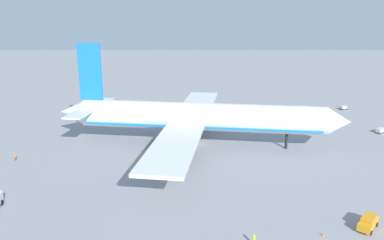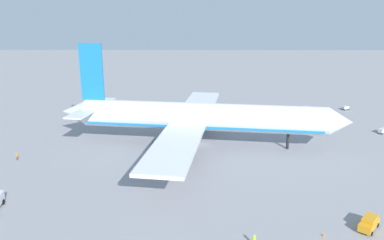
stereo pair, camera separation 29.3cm
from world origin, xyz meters
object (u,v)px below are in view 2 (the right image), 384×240
service_van (369,223)px  ground_worker_1 (17,156)px  baggage_cart_2 (382,131)px  baggage_cart_0 (306,108)px  airliner (197,117)px  traffic_cone_1 (324,235)px  ground_worker_0 (254,240)px  baggage_cart_1 (345,108)px

service_van → ground_worker_1: service_van is taller
service_van → baggage_cart_2: size_ratio=1.39×
baggage_cart_0 → ground_worker_1: bearing=-148.5°
airliner → baggage_cart_0: (38.83, 37.68, -6.50)m
traffic_cone_1 → baggage_cart_0: bearing=75.4°
ground_worker_0 → traffic_cone_1: size_ratio=3.04×
traffic_cone_1 → airliner: bearing=114.1°
baggage_cart_0 → service_van: bearing=-99.7°
ground_worker_1 → traffic_cone_1: size_ratio=3.09×
ground_worker_1 → baggage_cart_2: bearing=12.7°
airliner → ground_worker_0: airliner is taller
baggage_cart_1 → baggage_cart_2: bearing=-91.4°
baggage_cart_1 → ground_worker_1: bearing=-152.5°
baggage_cart_2 → ground_worker_0: size_ratio=2.02×
baggage_cart_0 → ground_worker_0: ground_worker_0 is taller
service_van → ground_worker_0: (-18.05, -4.31, -0.19)m
traffic_cone_1 → service_van: bearing=15.5°
airliner → baggage_cart_0: 54.49m
airliner → traffic_cone_1: (18.31, -40.97, -6.87)m
ground_worker_0 → baggage_cart_0: bearing=69.0°
ground_worker_1 → baggage_cart_1: bearing=27.5°
ground_worker_0 → ground_worker_1: ground_worker_1 is taller
service_van → baggage_cart_2: 55.15m
airliner → ground_worker_1: (-40.79, -11.18, -6.28)m
airliner → traffic_cone_1: 45.40m
baggage_cart_1 → ground_worker_0: 92.13m
service_van → baggage_cart_1: size_ratio=1.46×
ground_worker_0 → ground_worker_1: bearing=146.6°
baggage_cart_0 → ground_worker_0: bearing=-111.0°
service_van → airliner: bearing=123.5°
airliner → ground_worker_0: size_ratio=43.78×
baggage_cart_2 → traffic_cone_1: bearing=-123.5°
service_van → ground_worker_0: 18.56m
baggage_cart_2 → ground_worker_1: bearing=-167.3°
service_van → traffic_cone_1: bearing=-164.5°
baggage_cart_0 → airliner: bearing=-135.9°
ground_worker_0 → service_van: bearing=13.4°
baggage_cart_2 → airliner: bearing=-169.4°
baggage_cart_2 → ground_worker_0: (-44.13, -52.90, 0.10)m
baggage_cart_2 → traffic_cone_1: 60.76m
baggage_cart_1 → traffic_cone_1: 85.41m
airliner → service_van: (25.77, -38.91, -6.11)m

